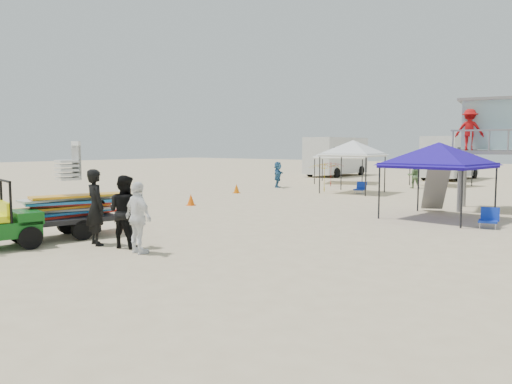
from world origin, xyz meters
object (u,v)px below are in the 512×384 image
Objects in this scene: man_left at (96,207)px; canopy_blue at (439,146)px; lifeguard_tower at (490,129)px; surf_trailer at (73,203)px.

canopy_blue reaches higher than man_left.
canopy_blue is at bearing -102.52° from man_left.
canopy_blue is at bearing -102.34° from lifeguard_tower.
man_left is (1.52, -0.30, 0.02)m from surf_trailer.
man_left is at bearing -114.16° from lifeguard_tower.
man_left is 11.57m from canopy_blue.
lifeguard_tower is at bearing 60.24° from surf_trailer.
lifeguard_tower is 3.73m from canopy_blue.
lifeguard_tower is at bearing 77.66° from canopy_blue.
surf_trailer is 1.43× the size of man_left.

